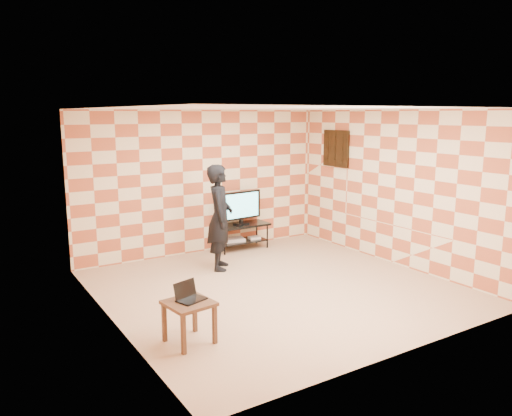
% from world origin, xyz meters
% --- Properties ---
extents(floor, '(5.00, 5.00, 0.00)m').
position_xyz_m(floor, '(0.00, 0.00, 0.00)').
color(floor, tan).
rests_on(floor, ground).
extents(wall_back, '(5.00, 0.02, 2.70)m').
position_xyz_m(wall_back, '(0.00, 2.50, 1.35)').
color(wall_back, beige).
rests_on(wall_back, ground).
extents(wall_front, '(5.00, 0.02, 2.70)m').
position_xyz_m(wall_front, '(0.00, -2.50, 1.35)').
color(wall_front, beige).
rests_on(wall_front, ground).
extents(wall_left, '(0.02, 5.00, 2.70)m').
position_xyz_m(wall_left, '(-2.50, 0.00, 1.35)').
color(wall_left, beige).
rests_on(wall_left, ground).
extents(wall_right, '(0.02, 5.00, 2.70)m').
position_xyz_m(wall_right, '(2.50, 0.00, 1.35)').
color(wall_right, beige).
rests_on(wall_right, ground).
extents(ceiling, '(5.00, 5.00, 0.02)m').
position_xyz_m(ceiling, '(0.00, 0.00, 2.70)').
color(ceiling, white).
rests_on(ceiling, wall_back).
extents(wall_art, '(0.04, 0.72, 0.72)m').
position_xyz_m(wall_art, '(2.47, 1.55, 1.95)').
color(wall_art, black).
rests_on(wall_art, wall_right).
extents(tv_stand, '(1.10, 0.49, 0.50)m').
position_xyz_m(tv_stand, '(0.68, 2.22, 0.37)').
color(tv_stand, black).
rests_on(tv_stand, floor).
extents(tv, '(0.90, 0.20, 0.65)m').
position_xyz_m(tv, '(0.67, 2.22, 0.86)').
color(tv, black).
rests_on(tv, tv_stand).
extents(dvd_player, '(0.43, 0.34, 0.06)m').
position_xyz_m(dvd_player, '(0.52, 2.24, 0.20)').
color(dvd_player, silver).
rests_on(dvd_player, tv_stand).
extents(game_console, '(0.24, 0.18, 0.05)m').
position_xyz_m(game_console, '(0.95, 2.17, 0.20)').
color(game_console, silver).
rests_on(game_console, tv_stand).
extents(side_table, '(0.57, 0.57, 0.50)m').
position_xyz_m(side_table, '(-1.91, -0.99, 0.41)').
color(side_table, '#3D2716').
rests_on(side_table, floor).
extents(laptop, '(0.38, 0.33, 0.21)m').
position_xyz_m(laptop, '(-1.88, -0.93, 0.55)').
color(laptop, black).
rests_on(laptop, side_table).
extents(person, '(0.71, 0.78, 1.80)m').
position_xyz_m(person, '(-0.27, 1.33, 0.90)').
color(person, black).
rests_on(person, floor).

